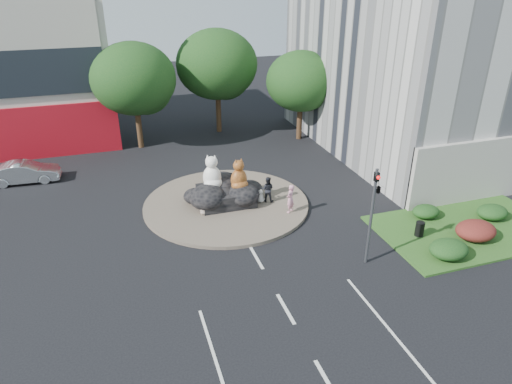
% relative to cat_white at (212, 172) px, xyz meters
% --- Properties ---
extents(ground, '(120.00, 120.00, 0.00)m').
position_rel_cat_white_xyz_m(ground, '(0.72, -10.40, -2.17)').
color(ground, black).
rests_on(ground, ground).
extents(roundabout_island, '(10.00, 10.00, 0.20)m').
position_rel_cat_white_xyz_m(roundabout_island, '(0.72, -0.40, -2.07)').
color(roundabout_island, brown).
rests_on(roundabout_island, ground).
extents(rock_plinth, '(3.20, 2.60, 0.90)m').
position_rel_cat_white_xyz_m(rock_plinth, '(0.72, -0.40, -1.52)').
color(rock_plinth, black).
rests_on(rock_plinth, roundabout_island).
extents(grass_verge, '(10.00, 6.00, 0.12)m').
position_rel_cat_white_xyz_m(grass_verge, '(12.72, -7.40, -2.11)').
color(grass_verge, '#24541C').
rests_on(grass_verge, ground).
extents(tree_left, '(6.46, 6.46, 8.27)m').
position_rel_cat_white_xyz_m(tree_left, '(-3.21, 11.66, 3.08)').
color(tree_left, '#382314').
rests_on(tree_left, ground).
extents(tree_mid, '(6.84, 6.84, 8.76)m').
position_rel_cat_white_xyz_m(tree_mid, '(3.79, 13.66, 3.39)').
color(tree_mid, '#382314').
rests_on(tree_mid, ground).
extents(tree_right, '(5.70, 5.70, 7.30)m').
position_rel_cat_white_xyz_m(tree_right, '(9.79, 9.66, 2.46)').
color(tree_right, '#382314').
rests_on(tree_right, ground).
extents(hedge_near_green, '(2.00, 1.60, 0.90)m').
position_rel_cat_white_xyz_m(hedge_near_green, '(9.72, -9.40, -1.60)').
color(hedge_near_green, '#133C17').
rests_on(hedge_near_green, grass_verge).
extents(hedge_red, '(2.20, 1.76, 0.99)m').
position_rel_cat_white_xyz_m(hedge_red, '(12.22, -8.40, -1.55)').
color(hedge_red, '#501E15').
rests_on(hedge_red, grass_verge).
extents(hedge_mid_green, '(1.80, 1.44, 0.81)m').
position_rel_cat_white_xyz_m(hedge_mid_green, '(14.72, -6.90, -1.64)').
color(hedge_mid_green, '#133C17').
rests_on(hedge_mid_green, grass_verge).
extents(hedge_back_green, '(1.60, 1.28, 0.72)m').
position_rel_cat_white_xyz_m(hedge_back_green, '(11.22, -5.60, -1.69)').
color(hedge_back_green, '#133C17').
rests_on(hedge_back_green, grass_verge).
extents(traffic_light, '(0.44, 1.24, 5.00)m').
position_rel_cat_white_xyz_m(traffic_light, '(5.81, -8.41, 1.46)').
color(traffic_light, '#595B60').
rests_on(traffic_light, ground).
extents(street_lamp, '(2.34, 0.22, 8.06)m').
position_rel_cat_white_xyz_m(street_lamp, '(13.53, -2.40, 2.39)').
color(street_lamp, '#595B60').
rests_on(street_lamp, ground).
extents(cat_white, '(1.58, 1.48, 2.13)m').
position_rel_cat_white_xyz_m(cat_white, '(0.00, 0.00, 0.00)').
color(cat_white, white).
rests_on(cat_white, rock_plinth).
extents(cat_tabby, '(1.41, 1.30, 1.95)m').
position_rel_cat_white_xyz_m(cat_tabby, '(1.47, -0.65, -0.09)').
color(cat_tabby, '#CB5F2A').
rests_on(cat_tabby, rock_plinth).
extents(kitten_calico, '(0.61, 0.57, 0.81)m').
position_rel_cat_white_xyz_m(kitten_calico, '(-0.90, -1.43, -1.56)').
color(kitten_calico, beige).
rests_on(kitten_calico, roundabout_island).
extents(kitten_white, '(0.66, 0.67, 0.84)m').
position_rel_cat_white_xyz_m(kitten_white, '(2.73, -0.99, -1.55)').
color(kitten_white, silver).
rests_on(kitten_white, roundabout_island).
extents(pedestrian_pink, '(0.75, 0.72, 1.73)m').
position_rel_cat_white_xyz_m(pedestrian_pink, '(3.96, -2.74, -1.10)').
color(pedestrian_pink, pink).
rests_on(pedestrian_pink, roundabout_island).
extents(pedestrian_dark, '(0.98, 0.91, 1.60)m').
position_rel_cat_white_xyz_m(pedestrian_dark, '(3.16, -1.03, -1.16)').
color(pedestrian_dark, black).
rests_on(pedestrian_dark, roundabout_island).
extents(parked_car, '(4.44, 1.75, 1.44)m').
position_rel_cat_white_xyz_m(parked_car, '(-11.29, 7.04, -1.45)').
color(parked_car, '#B3B7BC').
rests_on(parked_car, ground).
extents(litter_bin, '(0.59, 0.59, 0.80)m').
position_rel_cat_white_xyz_m(litter_bin, '(9.62, -7.22, -1.64)').
color(litter_bin, black).
rests_on(litter_bin, grass_verge).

